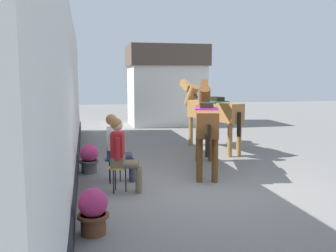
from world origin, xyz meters
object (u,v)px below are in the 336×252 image
(seated_visitor_far, at_px, (116,144))
(flower_planter_far, at_px, (89,158))
(flower_planter_near, at_px, (93,210))
(seated_visitor_near, at_px, (121,151))
(saddled_horse_far, at_px, (211,110))
(saddled_horse_near, at_px, (206,120))

(seated_visitor_far, bearing_deg, flower_planter_far, 121.44)
(seated_visitor_far, height_order, flower_planter_near, seated_visitor_far)
(flower_planter_near, relative_size, flower_planter_far, 1.00)
(seated_visitor_near, distance_m, saddled_horse_far, 4.68)
(saddled_horse_near, bearing_deg, seated_visitor_near, -146.80)
(saddled_horse_near, xyz_separation_m, flower_planter_far, (-2.63, 0.24, -0.82))
(flower_planter_far, bearing_deg, saddled_horse_near, -5.15)
(saddled_horse_near, relative_size, saddled_horse_far, 1.00)
(seated_visitor_near, bearing_deg, flower_planter_far, 109.80)
(saddled_horse_near, distance_m, saddled_horse_far, 2.43)
(seated_visitor_far, relative_size, saddled_horse_near, 0.48)
(saddled_horse_far, bearing_deg, saddled_horse_near, -111.60)
(seated_visitor_far, height_order, saddled_horse_far, saddled_horse_far)
(seated_visitor_near, relative_size, flower_planter_far, 2.17)
(saddled_horse_near, distance_m, flower_planter_near, 4.20)
(flower_planter_far, bearing_deg, seated_visitor_far, -58.56)
(seated_visitor_near, xyz_separation_m, flower_planter_near, (-0.56, -1.83, -0.44))
(saddled_horse_far, relative_size, flower_planter_near, 4.55)
(seated_visitor_near, relative_size, seated_visitor_far, 1.00)
(flower_planter_far, bearing_deg, flower_planter_near, -89.81)
(saddled_horse_far, relative_size, flower_planter_far, 4.55)
(seated_visitor_near, distance_m, flower_planter_near, 1.97)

